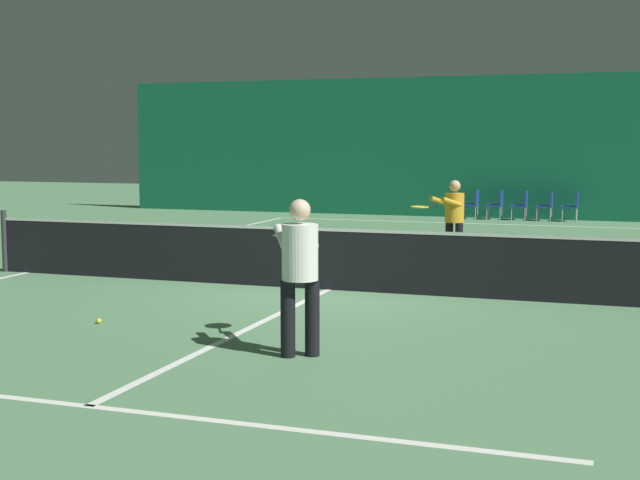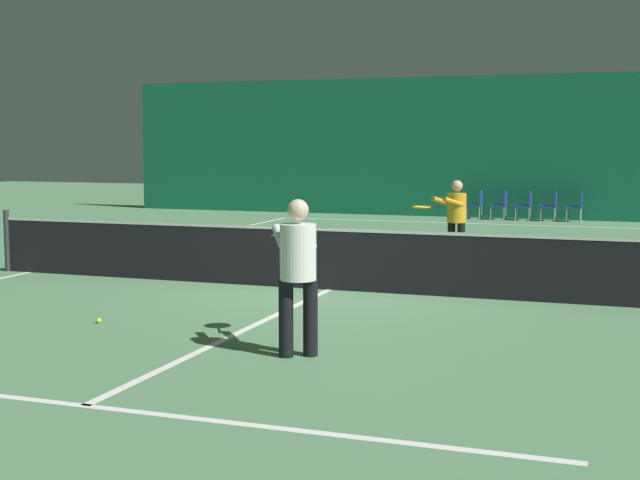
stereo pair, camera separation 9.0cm
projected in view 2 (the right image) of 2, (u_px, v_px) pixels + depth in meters
The scene contains 16 objects.
ground_plane at pixel (329, 290), 13.59m from camera, with size 60.00×60.00×0.00m, color #56845B.
backdrop_curtain at pixel (482, 147), 26.43m from camera, with size 23.00×0.12×4.21m.
court_line_baseline_far at pixel (469, 223), 24.73m from camera, with size 11.00×0.10×0.00m.
court_line_service_far at pixel (424, 245), 19.58m from camera, with size 8.25×0.10×0.00m.
court_line_service_near at pixel (85, 406), 7.60m from camera, with size 8.25×0.10×0.00m.
court_line_sideline_left at pixel (30, 272), 15.43m from camera, with size 0.10×23.80×0.00m.
court_line_centre at pixel (329, 290), 13.59m from camera, with size 0.10×12.80×0.00m.
tennis_net at pixel (329, 257), 13.54m from camera, with size 12.00×0.10×1.07m.
player_near at pixel (297, 265), 9.30m from camera, with size 0.98×1.34×1.66m.
player_far at pixel (455, 215), 16.56m from camera, with size 0.95×1.29×1.54m.
courtside_chair_0 at pixel (477, 203), 26.10m from camera, with size 0.44×0.44×0.84m.
courtside_chair_1 at pixel (501, 203), 25.87m from camera, with size 0.44×0.44×0.84m.
courtside_chair_2 at pixel (526, 204), 25.63m from camera, with size 0.44×0.44×0.84m.
courtside_chair_3 at pixel (551, 204), 25.39m from camera, with size 0.44×0.44×0.84m.
courtside_chair_4 at pixel (577, 205), 25.16m from camera, with size 0.44×0.44×0.84m.
tennis_ball at pixel (99, 321), 11.07m from camera, with size 0.07×0.07×0.07m.
Camera 2 is at (4.38, -12.69, 2.24)m, focal length 50.00 mm.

